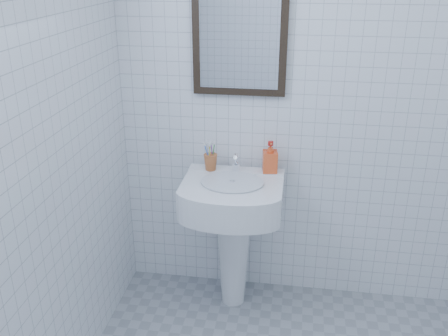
# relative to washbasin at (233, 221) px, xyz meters

# --- Properties ---
(wall_back) EXTENTS (2.20, 0.02, 2.50)m
(wall_back) POSITION_rel_washbasin_xyz_m (0.42, 0.21, 0.69)
(wall_back) COLOR white
(wall_back) RESTS_ON ground
(wall_left) EXTENTS (0.02, 2.40, 2.50)m
(wall_left) POSITION_rel_washbasin_xyz_m (-0.68, -0.99, 0.69)
(wall_left) COLOR white
(wall_left) RESTS_ON ground
(washbasin) EXTENTS (0.54, 0.40, 0.83)m
(washbasin) POSITION_rel_washbasin_xyz_m (0.00, 0.00, 0.00)
(washbasin) COLOR white
(washbasin) RESTS_ON ground
(faucet) EXTENTS (0.04, 0.10, 0.11)m
(faucet) POSITION_rel_washbasin_xyz_m (0.00, 0.10, 0.31)
(faucet) COLOR white
(faucet) RESTS_ON washbasin
(toothbrush_cup) EXTENTS (0.09, 0.09, 0.09)m
(toothbrush_cup) POSITION_rel_washbasin_xyz_m (-0.14, 0.10, 0.31)
(toothbrush_cup) COLOR #B15C2E
(toothbrush_cup) RESTS_ON washbasin
(soap_dispenser) EXTENTS (0.09, 0.09, 0.18)m
(soap_dispenser) POSITION_rel_washbasin_xyz_m (0.19, 0.12, 0.36)
(soap_dispenser) COLOR #E34316
(soap_dispenser) RESTS_ON washbasin
(wall_mirror) EXTENTS (0.50, 0.04, 0.62)m
(wall_mirror) POSITION_rel_washbasin_xyz_m (0.00, 0.20, 0.99)
(wall_mirror) COLOR black
(wall_mirror) RESTS_ON wall_back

